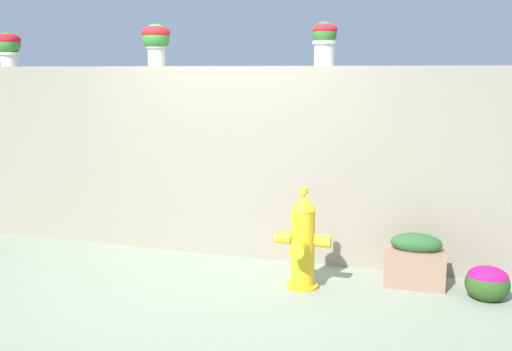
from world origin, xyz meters
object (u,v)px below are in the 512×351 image
fire_hydrant (303,243)px  potted_plant_0 (9,46)px  planter_box (415,261)px  potted_plant_2 (325,39)px  flower_bush_left (487,282)px  potted_plant_1 (156,39)px

fire_hydrant → potted_plant_0: bearing=166.8°
fire_hydrant → planter_box: 1.02m
potted_plant_2 → planter_box: (0.94, -0.52, -1.95)m
potted_plant_2 → flower_bush_left: potted_plant_2 is taller
potted_plant_1 → fire_hydrant: (1.75, -0.80, -1.80)m
flower_bush_left → planter_box: bearing=166.7°
potted_plant_1 → fire_hydrant: potted_plant_1 is taller
planter_box → potted_plant_1: bearing=170.1°
potted_plant_2 → flower_bush_left: 2.63m
potted_plant_1 → potted_plant_2: bearing=1.5°
potted_plant_2 → planter_box: bearing=-28.7°
fire_hydrant → planter_box: fire_hydrant is taller
potted_plant_1 → flower_bush_left: 3.93m
potted_plant_2 → planter_box: size_ratio=0.80×
potted_plant_2 → potted_plant_1: bearing=-178.5°
potted_plant_0 → fire_hydrant: bearing=-13.2°
fire_hydrant → planter_box: bearing=19.1°
potted_plant_1 → potted_plant_2: (1.76, 0.05, -0.02)m
planter_box → fire_hydrant: bearing=-160.9°
potted_plant_0 → potted_plant_2: 3.63m
potted_plant_1 → planter_box: potted_plant_1 is taller
potted_plant_1 → flower_bush_left: (3.29, -0.61, -2.05)m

